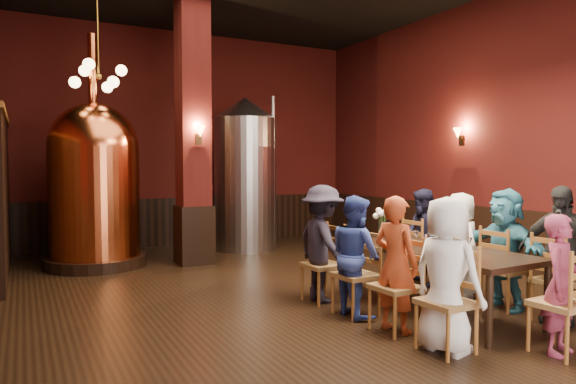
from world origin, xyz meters
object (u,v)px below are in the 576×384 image
dining_table (432,252)px  steel_vessel (245,174)px  person_1 (396,264)px  copper_kettle (95,183)px  person_2 (356,255)px  person_0 (447,275)px  rose_vase (383,218)px

dining_table → steel_vessel: (-0.20, 5.08, 0.83)m
dining_table → steel_vessel: bearing=89.5°
steel_vessel → person_1: bearing=-96.6°
copper_kettle → person_2: bearing=-62.5°
person_2 → steel_vessel: (0.66, 4.79, 0.84)m
person_1 → copper_kettle: 5.51m
person_1 → person_2: person_1 is taller
copper_kettle → steel_vessel: (2.91, 0.48, 0.12)m
dining_table → person_1: person_1 is taller
dining_table → copper_kettle: 5.60m
person_0 → steel_vessel: size_ratio=0.46×
person_0 → steel_vessel: (0.60, 6.12, 0.82)m
copper_kettle → steel_vessel: size_ratio=1.26×
copper_kettle → person_0: bearing=-67.7°
person_0 → person_2: size_ratio=1.04×
person_1 → copper_kettle: copper_kettle is taller
steel_vessel → dining_table: bearing=-87.7°
person_0 → rose_vase: size_ratio=3.62×
person_1 → person_2: 0.66m
dining_table → person_1: 0.91m
person_0 → rose_vase: person_0 is taller
dining_table → person_0: (-0.80, -1.04, 0.02)m
person_2 → rose_vase: bearing=-51.0°
person_1 → steel_vessel: (0.63, 5.45, 0.83)m
person_0 → steel_vessel: bearing=-17.1°
dining_table → copper_kettle: bearing=121.3°
rose_vase → person_1: bearing=-123.0°
person_0 → rose_vase: (0.81, 1.97, 0.30)m
dining_table → person_1: (-0.83, -0.37, 0.01)m
dining_table → person_0: size_ratio=1.73×
dining_table → rose_vase: size_ratio=6.25×
person_1 → rose_vase: bearing=-47.7°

